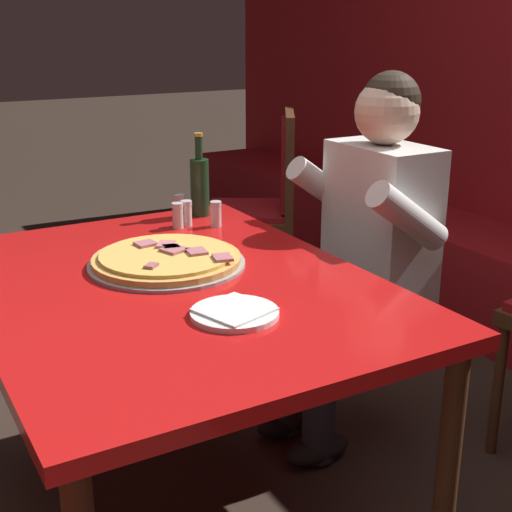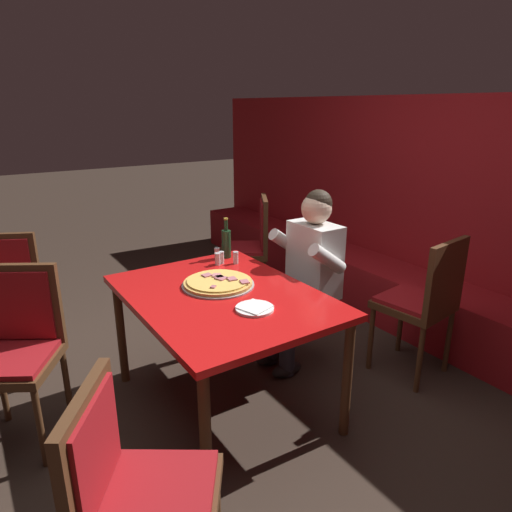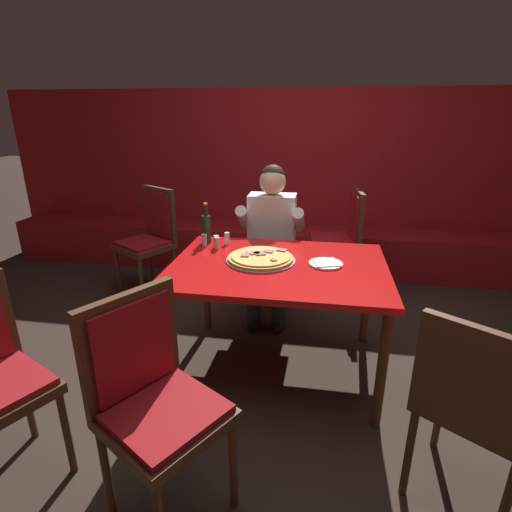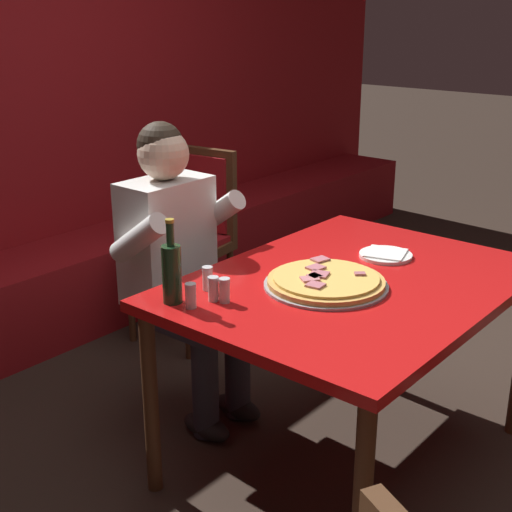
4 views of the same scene
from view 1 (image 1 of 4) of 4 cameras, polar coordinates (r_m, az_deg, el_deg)
name	(u,v)px [view 1 (image 1 of 4)]	position (r m, az deg, el deg)	size (l,w,h in m)	color
main_dining_table	(172,307)	(1.94, -6.72, -4.07)	(1.35, 1.01, 0.77)	#4C2D19
pizza	(167,259)	(2.02, -7.13, -0.27)	(0.44, 0.44, 0.05)	#9E9EA3
plate_white_paper	(235,313)	(1.67, -1.73, -4.55)	(0.21, 0.21, 0.02)	white
beer_bottle	(200,185)	(2.51, -4.53, 5.70)	(0.07, 0.07, 0.29)	#19381E
shaker_parmesan	(180,208)	(2.49, -6.12, 3.86)	(0.04, 0.04, 0.09)	silver
shaker_red_pepper_flakes	(216,215)	(2.39, -3.22, 3.29)	(0.04, 0.04, 0.09)	silver
shaker_oregano	(178,217)	(2.38, -6.28, 3.14)	(0.04, 0.04, 0.09)	silver
shaker_black_pepper	(187,214)	(2.41, -5.57, 3.34)	(0.04, 0.04, 0.09)	silver
diner_seated_blue_shirt	(360,246)	(2.41, 8.28, 0.78)	(0.53, 0.53, 1.27)	black
dining_chair_near_right	(265,198)	(3.56, 0.70, 4.67)	(0.60, 0.60, 1.01)	#4C2D19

